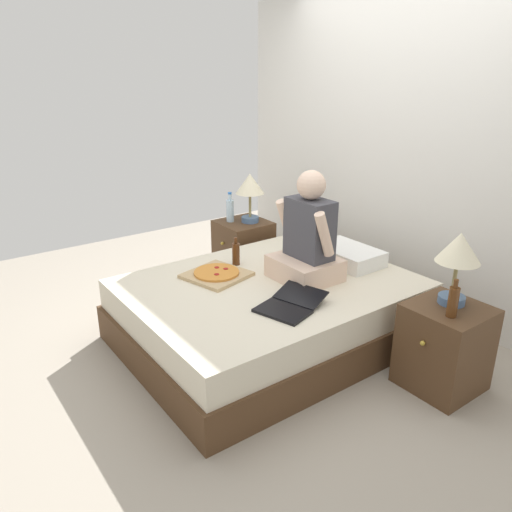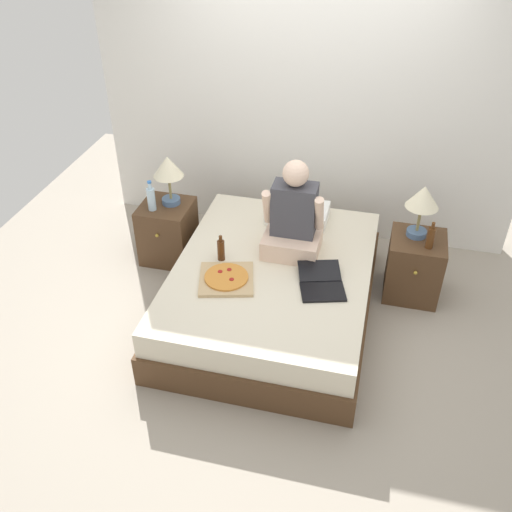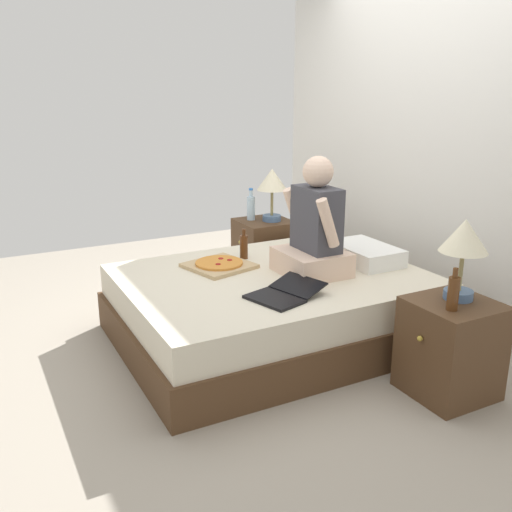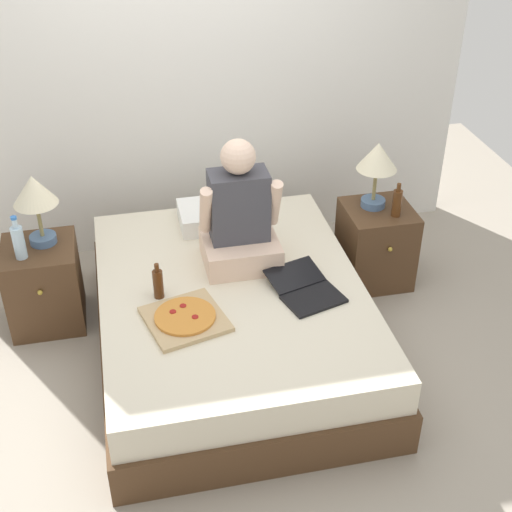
{
  "view_description": "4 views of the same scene",
  "coord_description": "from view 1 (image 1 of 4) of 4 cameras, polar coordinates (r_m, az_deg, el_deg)",
  "views": [
    {
      "loc": [
        2.56,
        -1.99,
        1.89
      ],
      "look_at": [
        -0.14,
        -0.01,
        0.62
      ],
      "focal_mm": 35.0,
      "sensor_mm": 36.0,
      "label": 1
    },
    {
      "loc": [
        0.72,
        -3.44,
        3.13
      ],
      "look_at": [
        -0.11,
        -0.11,
        0.62
      ],
      "focal_mm": 40.0,
      "sensor_mm": 36.0,
      "label": 2
    },
    {
      "loc": [
        3.14,
        -1.77,
        1.68
      ],
      "look_at": [
        0.05,
        -0.15,
        0.63
      ],
      "focal_mm": 40.0,
      "sensor_mm": 36.0,
      "label": 3
    },
    {
      "loc": [
        -0.57,
        -3.25,
        2.86
      ],
      "look_at": [
        0.14,
        -0.02,
        0.67
      ],
      "focal_mm": 50.0,
      "sensor_mm": 36.0,
      "label": 4
    }
  ],
  "objects": [
    {
      "name": "ground_plane",
      "position": [
        3.75,
        1.47,
        -9.46
      ],
      "size": [
        5.81,
        5.81,
        0.0
      ],
      "primitive_type": "plane",
      "color": "#9E9384"
    },
    {
      "name": "wall_back",
      "position": [
        4.26,
        16.59,
        11.32
      ],
      "size": [
        3.81,
        0.12,
        2.5
      ],
      "primitive_type": "cube",
      "color": "silver",
      "rests_on": "ground"
    },
    {
      "name": "bed",
      "position": [
        3.64,
        1.5,
        -6.35
      ],
      "size": [
        1.54,
        2.0,
        0.46
      ],
      "color": "#4C331E",
      "rests_on": "ground"
    },
    {
      "name": "nightstand_left",
      "position": [
        4.72,
        -1.44,
        0.75
      ],
      "size": [
        0.44,
        0.47,
        0.55
      ],
      "color": "#4C331E",
      "rests_on": "ground"
    },
    {
      "name": "lamp_on_left_nightstand",
      "position": [
        4.54,
        -0.7,
        7.87
      ],
      "size": [
        0.26,
        0.26,
        0.45
      ],
      "color": "#4C6B93",
      "rests_on": "nightstand_left"
    },
    {
      "name": "water_bottle",
      "position": [
        4.61,
        -2.98,
        5.3
      ],
      "size": [
        0.07,
        0.07,
        0.28
      ],
      "color": "silver",
      "rests_on": "nightstand_left"
    },
    {
      "name": "nightstand_right",
      "position": [
        3.33,
        20.71,
        -9.7
      ],
      "size": [
        0.44,
        0.47,
        0.55
      ],
      "color": "#4C331E",
      "rests_on": "ground"
    },
    {
      "name": "lamp_on_right_nightstand",
      "position": [
        3.14,
        22.14,
        0.34
      ],
      "size": [
        0.26,
        0.26,
        0.45
      ],
      "color": "#4C6B93",
      "rests_on": "nightstand_right"
    },
    {
      "name": "beer_bottle",
      "position": [
        3.06,
        21.6,
        -4.82
      ],
      "size": [
        0.06,
        0.06,
        0.23
      ],
      "color": "#512D14",
      "rests_on": "nightstand_right"
    },
    {
      "name": "pillow",
      "position": [
        3.93,
        10.42,
        0.12
      ],
      "size": [
        0.52,
        0.34,
        0.12
      ],
      "primitive_type": "cube",
      "color": "white",
      "rests_on": "bed"
    },
    {
      "name": "person_seated",
      "position": [
        3.52,
        5.91,
        1.8
      ],
      "size": [
        0.47,
        0.4,
        0.78
      ],
      "color": "beige",
      "rests_on": "bed"
    },
    {
      "name": "laptop",
      "position": [
        3.16,
        3.75,
        -5.68
      ],
      "size": [
        0.42,
        0.49,
        0.07
      ],
      "color": "black",
      "rests_on": "bed"
    },
    {
      "name": "pizza_box",
      "position": [
        3.63,
        -4.53,
        -2.09
      ],
      "size": [
        0.49,
        0.49,
        0.05
      ],
      "color": "tan",
      "rests_on": "bed"
    },
    {
      "name": "beer_bottle_on_bed",
      "position": [
        3.81,
        -2.31,
        0.31
      ],
      "size": [
        0.06,
        0.06,
        0.22
      ],
      "color": "#4C2811",
      "rests_on": "bed"
    }
  ]
}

